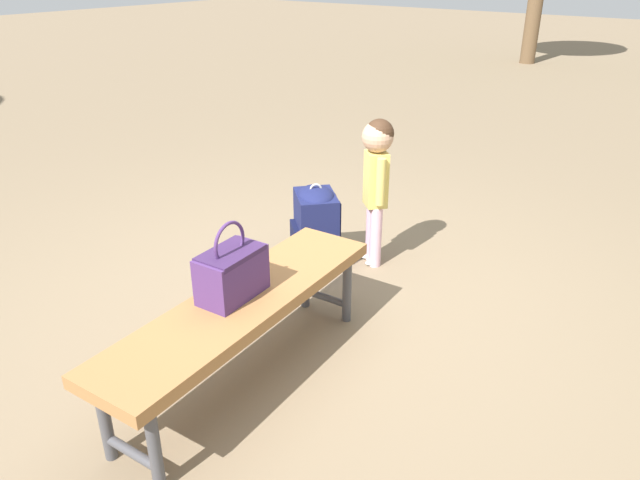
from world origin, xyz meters
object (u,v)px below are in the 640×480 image
(park_bench, at_px, (243,308))
(child_standing, at_px, (377,170))
(backpack_large, at_px, (316,225))
(handbag, at_px, (232,271))

(park_bench, height_order, child_standing, child_standing)
(backpack_large, bearing_deg, child_standing, -50.26)
(handbag, relative_size, backpack_large, 0.66)
(park_bench, relative_size, child_standing, 1.68)
(handbag, bearing_deg, park_bench, -73.35)
(child_standing, bearing_deg, handbag, -174.82)
(handbag, xyz_separation_m, backpack_large, (1.17, 0.42, -0.30))
(handbag, xyz_separation_m, child_standing, (1.41, 0.13, 0.07))
(handbag, distance_m, child_standing, 1.42)
(park_bench, xyz_separation_m, handbag, (-0.01, 0.04, 0.18))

